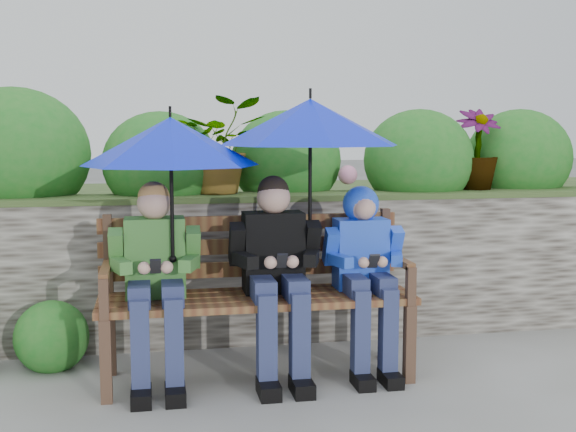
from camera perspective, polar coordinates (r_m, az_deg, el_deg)
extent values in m
plane|color=slate|center=(4.53, 0.24, -12.16)|extent=(60.00, 60.00, 0.00)
cube|color=#3B352E|center=(5.12, -1.36, -4.15)|extent=(8.00, 0.40, 1.00)
cube|color=#2A3D1B|center=(5.05, -1.38, 1.54)|extent=(8.00, 0.42, 0.04)
cube|color=#2A3D1B|center=(6.29, -3.14, -2.28)|extent=(8.00, 2.00, 0.96)
ellipsoid|color=#377029|center=(5.37, -20.59, 4.15)|extent=(0.88, 0.71, 0.79)
ellipsoid|color=#377029|center=(5.15, -10.04, 4.13)|extent=(0.81, 0.65, 0.73)
ellipsoid|color=#377029|center=(5.39, -0.14, 4.42)|extent=(0.83, 0.66, 0.74)
ellipsoid|color=#377029|center=(5.50, 10.31, 4.40)|extent=(0.84, 0.67, 0.76)
ellipsoid|color=#377029|center=(5.98, 17.78, 4.40)|extent=(0.85, 0.68, 0.76)
ellipsoid|color=#377029|center=(5.32, -20.80, 4.59)|extent=(1.03, 0.82, 0.92)
sphere|color=#C6749A|center=(5.12, -18.70, 2.83)|extent=(0.14, 0.14, 0.14)
sphere|color=#C6749A|center=(5.26, 4.74, 3.26)|extent=(0.14, 0.14, 0.14)
sphere|color=#C6749A|center=(5.77, 17.77, 3.27)|extent=(0.14, 0.14, 0.14)
imported|color=#377029|center=(5.08, -5.30, 5.57)|extent=(0.60, 0.52, 0.67)
imported|color=#377029|center=(5.60, 14.66, 5.14)|extent=(0.34, 0.34, 0.60)
sphere|color=#377029|center=(4.78, -18.18, -9.07)|extent=(0.46, 0.46, 0.46)
cube|color=#4A3224|center=(4.09, -14.20, -11.09)|extent=(0.06, 0.06, 0.46)
cube|color=#4A3224|center=(4.53, -13.86, -9.30)|extent=(0.06, 0.06, 0.46)
cube|color=#4A3224|center=(4.34, 9.58, -9.94)|extent=(0.06, 0.06, 0.46)
cube|color=#4A3224|center=(4.75, 7.63, -8.40)|extent=(0.06, 0.06, 0.46)
cube|color=brown|center=(4.09, -2.03, -7.21)|extent=(1.85, 0.10, 0.04)
cube|color=brown|center=(4.22, -2.31, -6.78)|extent=(1.85, 0.10, 0.04)
cube|color=brown|center=(4.35, -2.57, -6.37)|extent=(1.85, 0.10, 0.04)
cube|color=brown|center=(4.48, -2.81, -5.98)|extent=(1.85, 0.10, 0.04)
cube|color=#4A3224|center=(4.44, -14.02, -3.17)|extent=(0.05, 0.05, 0.51)
cube|color=brown|center=(4.20, -14.20, -4.18)|extent=(0.05, 0.48, 0.04)
cube|color=#4A3224|center=(4.00, -14.35, -6.39)|extent=(0.05, 0.05, 0.23)
cube|color=#4A3224|center=(4.67, 7.65, -2.55)|extent=(0.05, 0.05, 0.51)
cube|color=brown|center=(4.44, 8.66, -3.45)|extent=(0.05, 0.48, 0.04)
cube|color=#4A3224|center=(4.25, 9.67, -5.49)|extent=(0.05, 0.05, 0.23)
cube|color=brown|center=(4.50, -2.92, -4.17)|extent=(1.85, 0.04, 0.09)
cube|color=brown|center=(4.48, -2.93, -2.36)|extent=(1.85, 0.04, 0.09)
cube|color=brown|center=(4.46, -2.94, -0.54)|extent=(1.85, 0.04, 0.09)
cube|color=#335C29|center=(4.28, -10.46, -3.22)|extent=(0.34, 0.20, 0.47)
sphere|color=tan|center=(4.22, -10.55, 1.00)|extent=(0.19, 0.19, 0.19)
sphere|color=#AB783E|center=(4.23, -10.56, 1.47)|extent=(0.18, 0.18, 0.18)
cube|color=navy|center=(4.16, -11.65, -5.97)|extent=(0.12, 0.32, 0.12)
cube|color=navy|center=(4.07, -11.59, -10.34)|extent=(0.10, 0.11, 0.56)
cube|color=black|center=(4.10, -11.52, -13.82)|extent=(0.11, 0.22, 0.08)
cube|color=navy|center=(4.16, -9.13, -5.91)|extent=(0.12, 0.32, 0.12)
cube|color=navy|center=(4.08, -8.98, -10.28)|extent=(0.10, 0.11, 0.56)
cube|color=black|center=(4.10, -8.89, -13.76)|extent=(0.11, 0.22, 0.08)
cube|color=#335C29|center=(4.23, -13.42, -2.59)|extent=(0.08, 0.19, 0.26)
cube|color=#335C29|center=(4.11, -13.05, -3.85)|extent=(0.13, 0.21, 0.07)
sphere|color=tan|center=(4.02, -11.30, -4.06)|extent=(0.07, 0.07, 0.07)
cube|color=#335C29|center=(4.23, -7.52, -2.46)|extent=(0.08, 0.19, 0.26)
cube|color=#335C29|center=(4.11, -7.82, -3.74)|extent=(0.13, 0.21, 0.07)
sphere|color=tan|center=(4.02, -9.56, -4.02)|extent=(0.07, 0.07, 0.07)
cube|color=black|center=(4.00, -10.43, -3.92)|extent=(0.06, 0.07, 0.09)
cube|color=black|center=(4.34, -1.18, -2.86)|extent=(0.36, 0.21, 0.48)
sphere|color=tan|center=(4.28, -1.15, 1.48)|extent=(0.20, 0.20, 0.20)
sphere|color=black|center=(4.28, -1.17, 1.95)|extent=(0.19, 0.19, 0.19)
cube|color=navy|center=(4.20, -2.07, -5.68)|extent=(0.13, 0.34, 0.13)
cube|color=navy|center=(4.11, -1.70, -10.04)|extent=(0.11, 0.12, 0.57)
cube|color=black|center=(4.13, -1.54, -13.50)|extent=(0.12, 0.23, 0.08)
cube|color=navy|center=(4.23, 0.47, -5.58)|extent=(0.13, 0.34, 0.13)
cube|color=navy|center=(4.14, 0.93, -9.90)|extent=(0.11, 0.12, 0.57)
cube|color=black|center=(4.16, 1.10, -13.33)|extent=(0.12, 0.23, 0.08)
cube|color=black|center=(4.25, -4.07, -2.23)|extent=(0.08, 0.19, 0.27)
cube|color=black|center=(4.13, -3.41, -3.52)|extent=(0.13, 0.22, 0.07)
sphere|color=tan|center=(4.06, -1.40, -3.70)|extent=(0.07, 0.07, 0.07)
cube|color=black|center=(4.32, 1.89, -2.06)|extent=(0.08, 0.19, 0.27)
cube|color=black|center=(4.20, 1.87, -3.34)|extent=(0.13, 0.22, 0.07)
sphere|color=tan|center=(4.08, 0.36, -3.64)|extent=(0.07, 0.07, 0.07)
cube|color=black|center=(4.05, -0.49, -3.55)|extent=(0.06, 0.07, 0.09)
cube|color=#1C2DCF|center=(4.47, 5.76, -2.96)|extent=(0.32, 0.19, 0.43)
sphere|color=tan|center=(4.41, 5.88, 0.78)|extent=(0.18, 0.18, 0.18)
sphere|color=#1C2DCF|center=(4.43, 5.77, 0.95)|extent=(0.22, 0.22, 0.22)
sphere|color=tan|center=(4.37, 6.04, 0.59)|extent=(0.13, 0.13, 0.13)
cube|color=navy|center=(4.33, 5.23, -5.40)|extent=(0.11, 0.30, 0.11)
cube|color=navy|center=(4.26, 5.74, -9.49)|extent=(0.09, 0.10, 0.56)
cube|color=black|center=(4.29, 5.92, -12.81)|extent=(0.10, 0.21, 0.07)
cube|color=navy|center=(4.38, 7.35, -5.29)|extent=(0.11, 0.30, 0.11)
cube|color=navy|center=(4.31, 7.92, -9.33)|extent=(0.09, 0.10, 0.56)
cube|color=black|center=(4.34, 8.11, -12.61)|extent=(0.10, 0.21, 0.07)
cube|color=#1C2DCF|center=(4.36, 3.41, -2.43)|extent=(0.07, 0.17, 0.24)
cube|color=#1C2DCF|center=(4.26, 4.17, -3.54)|extent=(0.12, 0.20, 0.07)
sphere|color=tan|center=(4.21, 6.00, -3.68)|extent=(0.07, 0.07, 0.07)
cube|color=#1C2DCF|center=(4.47, 8.41, -2.25)|extent=(0.07, 0.17, 0.24)
cube|color=#1C2DCF|center=(4.36, 8.57, -3.36)|extent=(0.12, 0.20, 0.07)
sphere|color=tan|center=(4.25, 7.45, -3.62)|extent=(0.07, 0.07, 0.07)
cube|color=black|center=(4.22, 6.77, -3.55)|extent=(0.06, 0.07, 0.09)
cone|color=#0419D9|center=(4.10, -9.26, 5.84)|extent=(1.00, 1.00, 0.27)
cylinder|color=black|center=(4.10, -9.30, 8.15)|extent=(0.02, 0.02, 0.06)
cylinder|color=black|center=(4.12, -9.17, 1.20)|extent=(0.02, 0.02, 0.67)
sphere|color=black|center=(4.17, -9.08, -3.37)|extent=(0.04, 0.04, 0.04)
cone|color=#0419D9|center=(4.29, 1.77, 7.43)|extent=(1.08, 1.08, 0.27)
cylinder|color=black|center=(4.29, 1.78, 9.66)|extent=(0.02, 0.02, 0.06)
cylinder|color=black|center=(4.30, 1.75, 2.38)|extent=(0.02, 0.02, 0.76)
sphere|color=black|center=(4.35, 1.73, -2.60)|extent=(0.04, 0.04, 0.04)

